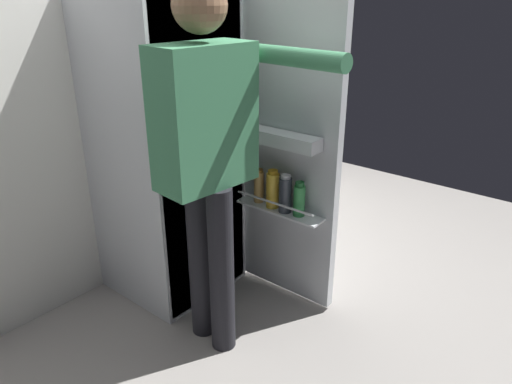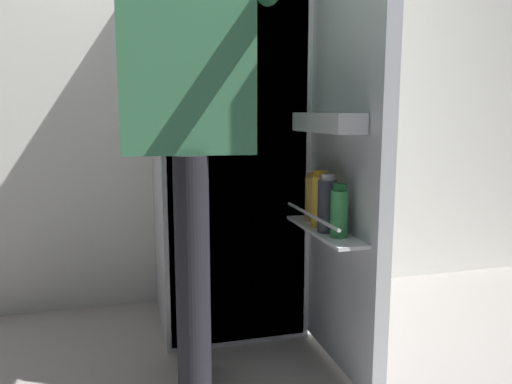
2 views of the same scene
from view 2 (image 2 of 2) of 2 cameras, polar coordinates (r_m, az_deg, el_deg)
The scene contains 4 objects.
ground_plane at distance 2.05m, azimuth -0.16°, elevation -20.07°, with size 5.19×5.19×0.00m, color gray.
kitchen_wall at distance 2.71m, azimuth -5.36°, elevation 15.72°, with size 4.40×0.10×2.63m, color silver.
refrigerator at distance 2.29m, azimuth -2.77°, elevation 5.45°, with size 0.68×1.21×1.71m.
person at distance 1.75m, azimuth -7.41°, elevation 10.43°, with size 0.56×0.80×1.72m.
Camera 2 is at (-0.46, -1.73, 1.01)m, focal length 34.95 mm.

